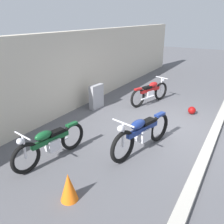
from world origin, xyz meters
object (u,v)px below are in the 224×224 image
(stone_marker, at_px, (96,97))
(motorcycle_red, at_px, (150,92))
(motorcycle_blue, at_px, (142,133))
(helmet, at_px, (192,110))
(traffic_cone, at_px, (69,187))
(motorcycle_green, at_px, (50,143))

(stone_marker, xyz_separation_m, motorcycle_red, (1.44, -1.46, 0.01))
(motorcycle_blue, bearing_deg, helmet, -175.68)
(stone_marker, relative_size, helmet, 3.28)
(stone_marker, bearing_deg, helmet, -69.98)
(helmet, bearing_deg, motorcycle_blue, 170.44)
(motorcycle_red, bearing_deg, helmet, -81.86)
(motorcycle_blue, height_order, motorcycle_red, motorcycle_blue)
(traffic_cone, xyz_separation_m, motorcycle_red, (5.59, 0.71, 0.16))
(motorcycle_green, bearing_deg, motorcycle_red, -176.40)
(stone_marker, bearing_deg, traffic_cone, -152.35)
(traffic_cone, height_order, motorcycle_green, motorcycle_green)
(motorcycle_green, bearing_deg, motorcycle_blue, 140.88)
(motorcycle_blue, distance_m, motorcycle_green, 2.15)
(motorcycle_blue, relative_size, motorcycle_green, 1.10)
(motorcycle_blue, bearing_deg, motorcycle_green, -34.57)
(stone_marker, xyz_separation_m, motorcycle_green, (-3.34, -0.98, -0.00))
(stone_marker, distance_m, motorcycle_blue, 3.22)
(traffic_cone, relative_size, motorcycle_green, 0.28)
(helmet, relative_size, motorcycle_red, 0.13)
(motorcycle_red, bearing_deg, stone_marker, 153.45)
(motorcycle_red, height_order, motorcycle_green, motorcycle_red)
(helmet, distance_m, motorcycle_blue, 3.11)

